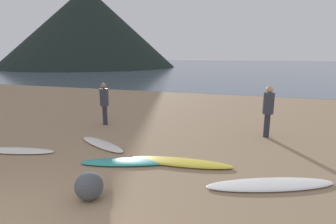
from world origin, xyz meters
name	(u,v)px	position (x,y,z in m)	size (l,w,h in m)	color
ground_plane	(174,112)	(0.00, 10.00, -0.10)	(120.00, 120.00, 0.20)	#997C5B
ocean_water	(242,65)	(0.00, 65.63, 0.00)	(140.00, 100.00, 0.01)	slate
headland_hill	(88,28)	(-29.65, 46.42, 7.90)	(35.18, 35.18, 15.79)	black
surfboard_0	(16,151)	(-2.36, 3.29, 0.03)	(2.13, 0.47, 0.07)	silver
surfboard_1	(102,144)	(-0.44, 4.48, 0.04)	(1.93, 0.46, 0.08)	silver
surfboard_2	(130,162)	(0.89, 3.58, 0.04)	(2.34, 0.53, 0.07)	teal
surfboard_3	(181,162)	(2.07, 3.94, 0.04)	(2.50, 0.53, 0.08)	yellow
surfboard_4	(271,184)	(4.08, 3.45, 0.03)	(2.62, 0.57, 0.06)	white
person_0	(268,107)	(4.07, 6.85, 0.97)	(0.33, 0.33, 1.64)	#2D2D38
person_1	(104,101)	(-1.60, 6.54, 0.92)	(0.32, 0.32, 1.56)	#2D2D38
beach_rock_near	(89,186)	(0.94, 1.88, 0.26)	(0.51, 0.51, 0.51)	#474C51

